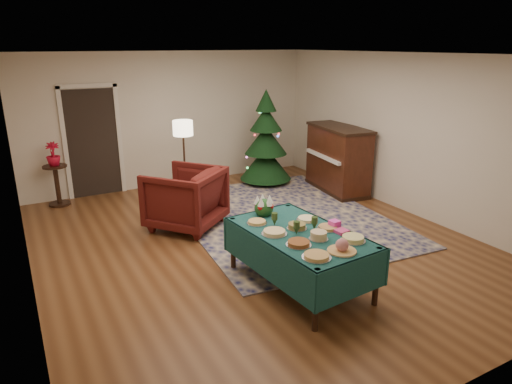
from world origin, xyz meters
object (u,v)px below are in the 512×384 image
christmas_tree (266,142)px  piano (338,160)px  buffet_table (300,243)px  potted_plant (54,159)px  floor_lamp (183,133)px  side_table (57,186)px  gift_box (335,224)px  armchair (185,195)px

christmas_tree → piano: (0.98, -1.16, -0.24)m
buffet_table → christmas_tree: christmas_tree is taller
buffet_table → potted_plant: (-2.21, 4.57, 0.30)m
floor_lamp → potted_plant: size_ratio=3.57×
buffet_table → potted_plant: size_ratio=4.51×
side_table → piano: piano is taller
christmas_tree → side_table: bearing=171.4°
buffet_table → floor_lamp: (-0.06, 3.74, 0.71)m
gift_box → floor_lamp: (-0.49, 3.84, 0.52)m
armchair → side_table: 2.71m
gift_box → potted_plant: potted_plant is taller
floor_lamp → side_table: (-2.16, 0.83, -0.91)m
potted_plant → piano: 5.32m
piano → side_table: bearing=160.5°
buffet_table → armchair: (-0.54, 2.45, -0.03)m
armchair → potted_plant: bearing=-90.7°
gift_box → potted_plant: (-2.65, 4.66, 0.11)m
potted_plant → floor_lamp: bearing=-20.9°
potted_plant → christmas_tree: christmas_tree is taller
side_table → christmas_tree: bearing=-8.6°
floor_lamp → christmas_tree: christmas_tree is taller
buffet_table → gift_box: size_ratio=16.79×
piano → gift_box: bearing=-129.3°
buffet_table → christmas_tree: bearing=65.4°
piano → potted_plant: bearing=160.5°
christmas_tree → piano: 1.54m
floor_lamp → piano: bearing=-18.4°
gift_box → side_table: 5.38m
side_table → piano: size_ratio=0.47×
christmas_tree → piano: christmas_tree is taller
gift_box → side_table: gift_box is taller
armchair → side_table: size_ratio=1.44×
floor_lamp → potted_plant: floor_lamp is taller
armchair → christmas_tree: (2.35, 1.51, 0.35)m
gift_box → piano: (2.36, 2.89, -0.12)m
floor_lamp → christmas_tree: bearing=6.5°
armchair → floor_lamp: floor_lamp is taller
gift_box → piano: bearing=50.7°
armchair → piano: bearing=147.0°
side_table → piano: (5.01, -1.77, 0.27)m
piano → floor_lamp: bearing=161.6°
gift_box → piano: 3.73m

